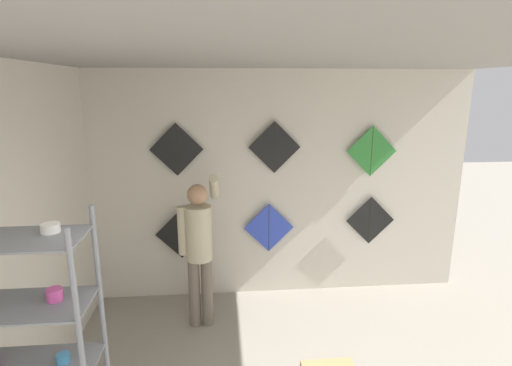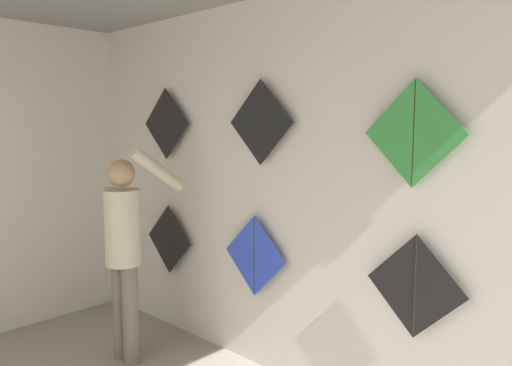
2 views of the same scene
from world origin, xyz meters
TOP-DOWN VIEW (x-y plane):
  - back_panel at (0.00, 3.70)m, footprint 4.99×0.06m
  - left_panel at (-2.13, 1.83)m, footprint 0.06×4.47m
  - ceiling_slab at (0.00, 1.83)m, footprint 4.99×4.47m
  - shopkeeper at (-0.81, 3.00)m, footprint 0.44×0.60m
  - kite_0 at (-1.06, 3.61)m, footprint 0.62×0.01m
  - kite_1 at (0.02, 3.61)m, footprint 0.62×0.01m
  - kite_2 at (1.31, 3.61)m, footprint 0.62×0.01m
  - kite_3 at (-1.07, 3.61)m, footprint 0.62×0.01m
  - kite_4 at (0.08, 3.61)m, footprint 0.62×0.01m
  - kite_5 at (1.27, 3.61)m, footprint 0.62×0.01m

SIDE VIEW (x-z plane):
  - kite_0 at x=-1.06m, z-range 0.53..1.15m
  - kite_1 at x=0.02m, z-range 0.58..1.20m
  - kite_2 at x=1.31m, z-range 0.64..1.26m
  - shopkeeper at x=-0.81m, z-range 0.11..1.83m
  - back_panel at x=0.00m, z-range 0.00..2.80m
  - left_panel at x=-2.13m, z-range 0.00..2.80m
  - kite_5 at x=1.27m, z-range 1.52..2.14m
  - kite_3 at x=-1.07m, z-range 1.58..2.20m
  - kite_4 at x=0.08m, z-range 1.59..2.21m
  - ceiling_slab at x=0.00m, z-range 2.80..2.84m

